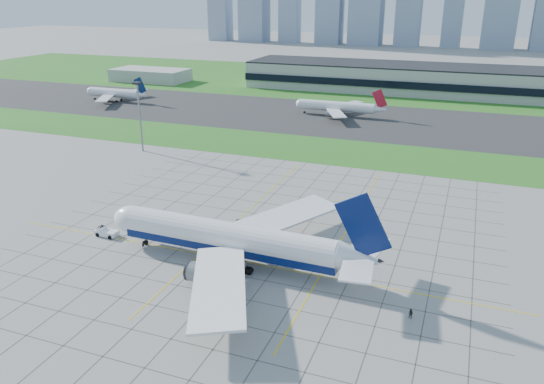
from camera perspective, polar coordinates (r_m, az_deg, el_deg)
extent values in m
plane|color=#979691|center=(119.79, -2.91, -7.04)|extent=(1400.00, 1400.00, 0.00)
cube|color=#2C6E1F|center=(199.74, 7.45, 4.32)|extent=(700.00, 35.00, 0.04)
cube|color=#383838|center=(251.96, 10.44, 7.57)|extent=(700.00, 75.00, 0.04)
cube|color=#2C6E1F|center=(358.91, 13.84, 11.16)|extent=(700.00, 145.00, 0.04)
cube|color=#474744|center=(151.10, -18.29, -2.04)|extent=(0.18, 130.00, 0.02)
cube|color=#474744|center=(146.41, -15.83, -2.49)|extent=(0.18, 130.00, 0.02)
cube|color=#474744|center=(142.02, -13.21, -2.97)|extent=(0.18, 130.00, 0.02)
cube|color=#474744|center=(137.96, -10.43, -3.48)|extent=(0.18, 130.00, 0.02)
cube|color=#474744|center=(134.25, -7.49, -4.00)|extent=(0.18, 130.00, 0.02)
cube|color=#474744|center=(130.92, -4.38, -4.54)|extent=(0.18, 130.00, 0.02)
cube|color=#474744|center=(128.01, -1.12, -5.09)|extent=(0.18, 130.00, 0.02)
cube|color=#474744|center=(125.54, 2.29, -5.65)|extent=(0.18, 130.00, 0.02)
cube|color=#474744|center=(123.55, 5.83, -6.21)|extent=(0.18, 130.00, 0.02)
cube|color=#474744|center=(122.04, 9.48, -6.76)|extent=(0.18, 130.00, 0.02)
cube|color=#474744|center=(121.04, 13.21, -7.29)|extent=(0.18, 130.00, 0.02)
cube|color=#474744|center=(120.57, 17.00, -7.80)|extent=(0.18, 130.00, 0.02)
cube|color=#474744|center=(120.63, 20.81, -8.27)|extent=(0.18, 130.00, 0.02)
cube|color=#474744|center=(90.52, -13.55, -17.93)|extent=(110.00, 0.18, 0.02)
cube|color=#474744|center=(95.75, -10.83, -15.27)|extent=(110.00, 0.18, 0.02)
cube|color=#474744|center=(101.35, -8.45, -12.87)|extent=(110.00, 0.18, 0.02)
cube|color=#474744|center=(107.25, -6.37, -10.72)|extent=(110.00, 0.18, 0.02)
cube|color=#474744|center=(113.41, -4.53, -8.78)|extent=(110.00, 0.18, 0.02)
cube|color=#474744|center=(119.79, -2.91, -7.03)|extent=(110.00, 0.18, 0.02)
cube|color=#474744|center=(126.35, -1.46, -5.46)|extent=(110.00, 0.18, 0.02)
cube|color=#474744|center=(133.07, -0.16, -4.04)|extent=(110.00, 0.18, 0.02)
cube|color=#474744|center=(139.92, 1.01, -2.76)|extent=(110.00, 0.18, 0.02)
cube|color=#474744|center=(146.89, 2.07, -1.60)|extent=(110.00, 0.18, 0.02)
cube|color=#474744|center=(153.96, 3.03, -0.55)|extent=(110.00, 0.18, 0.02)
cube|color=#474744|center=(161.12, 3.90, 0.42)|extent=(110.00, 0.18, 0.02)
cube|color=#474744|center=(168.35, 4.70, 1.30)|extent=(110.00, 0.18, 0.02)
cube|color=#474744|center=(175.65, 5.43, 2.11)|extent=(110.00, 0.18, 0.02)
cube|color=yellow|center=(118.17, -3.29, -7.45)|extent=(120.00, 0.25, 0.03)
cube|color=yellow|center=(139.96, -3.41, -2.79)|extent=(0.25, 100.00, 0.03)
cube|color=yellow|center=(131.90, 7.82, -4.48)|extent=(0.25, 100.00, 0.03)
cube|color=#B7B7B2|center=(330.48, 20.34, 11.03)|extent=(260.00, 42.00, 15.00)
cube|color=black|center=(309.30, 20.22, 10.37)|extent=(260.00, 1.00, 4.00)
cube|color=black|center=(329.42, 20.52, 12.38)|extent=(260.00, 42.00, 0.80)
cube|color=#B7B7B2|center=(371.67, -12.94, 12.16)|extent=(50.00, 25.00, 8.00)
cylinder|color=gray|center=(202.19, -14.01, 7.73)|extent=(0.70, 0.70, 25.00)
cube|color=black|center=(199.87, -14.33, 11.28)|extent=(2.50, 2.50, 0.80)
cube|color=#8697B0|center=(686.85, -5.59, 18.76)|extent=(24.00, 21.60, 68.00)
cube|color=#8697B0|center=(652.12, 1.95, 19.93)|extent=(22.00, 19.80, 95.00)
cube|color=#8697B0|center=(629.00, 10.15, 18.66)|extent=(35.00, 31.50, 74.00)
cube|color=#8697B0|center=(617.74, 19.04, 18.53)|extent=(20.00, 18.00, 88.00)
cylinder|color=white|center=(115.68, -4.64, -4.81)|extent=(49.58, 7.70, 6.45)
cube|color=#081750|center=(116.57, -4.61, -5.71)|extent=(49.57, 7.27, 1.72)
ellipsoid|color=white|center=(127.91, -14.60, -2.87)|extent=(10.48, 6.71, 6.45)
cube|color=black|center=(129.06, -15.47, -2.48)|extent=(2.45, 3.50, 0.64)
cone|color=white|center=(106.92, 9.24, -7.08)|extent=(8.75, 6.34, 6.13)
cube|color=#081750|center=(103.70, 9.76, -3.60)|extent=(11.73, 0.83, 13.72)
cube|color=white|center=(128.07, 1.40, -2.66)|extent=(22.47, 31.17, 1.04)
cube|color=white|center=(100.08, -5.73, -9.88)|extent=(21.31, 31.39, 1.04)
cylinder|color=slate|center=(126.23, -2.31, -4.10)|extent=(7.09, 4.26, 4.08)
cylinder|color=slate|center=(108.37, -7.29, -8.70)|extent=(7.09, 4.26, 4.08)
cylinder|color=gray|center=(128.29, -13.45, -4.96)|extent=(0.40, 0.40, 2.79)
cylinder|color=black|center=(128.63, -13.42, -5.28)|extent=(1.20, 0.57, 1.18)
cylinder|color=black|center=(118.75, -1.48, -6.90)|extent=(1.43, 1.32, 1.40)
cylinder|color=black|center=(113.25, -2.89, -8.38)|extent=(1.43, 1.32, 1.40)
cube|color=white|center=(135.45, -17.33, -4.20)|extent=(5.64, 2.74, 1.30)
cube|color=white|center=(135.98, -17.86, -3.74)|extent=(1.72, 2.08, 1.02)
cube|color=black|center=(135.91, -17.87, -3.67)|extent=(1.53, 1.89, 0.65)
cube|color=gray|center=(133.21, -15.98, -4.62)|extent=(2.79, 0.24, 0.17)
cylinder|color=black|center=(137.54, -17.61, -4.00)|extent=(1.03, 0.49, 1.02)
cylinder|color=black|center=(135.89, -18.25, -4.38)|extent=(1.03, 0.49, 1.02)
cylinder|color=black|center=(135.32, -16.39, -4.28)|extent=(1.03, 0.49, 1.02)
cylinder|color=black|center=(133.64, -17.02, -4.67)|extent=(1.03, 0.49, 1.02)
imported|color=black|center=(127.05, -13.69, -5.52)|extent=(0.72, 0.70, 1.67)
imported|color=black|center=(101.87, 14.69, -12.55)|extent=(1.20, 1.15, 1.95)
cylinder|color=white|center=(305.41, -16.60, 10.18)|extent=(30.47, 4.80, 4.80)
cube|color=#071D4B|center=(294.79, -14.01, 11.06)|extent=(7.46, 0.40, 9.15)
cube|color=white|center=(313.02, -15.06, 10.41)|extent=(13.89, 20.66, 0.40)
cube|color=white|center=(295.71, -17.52, 9.60)|extent=(13.89, 20.66, 0.40)
cylinder|color=black|center=(306.33, -15.89, 9.51)|extent=(1.00, 1.00, 1.00)
cylinder|color=black|center=(302.87, -16.38, 9.35)|extent=(1.00, 1.00, 1.00)
cylinder|color=white|center=(259.13, 6.99, 9.13)|extent=(36.32, 4.80, 4.80)
cube|color=#AF142A|center=(254.25, 11.51, 9.80)|extent=(7.46, 0.40, 9.15)
cube|color=white|center=(269.23, 8.09, 9.33)|extent=(13.89, 20.66, 0.40)
cube|color=white|center=(248.24, 6.92, 8.43)|extent=(13.89, 20.66, 0.40)
cylinder|color=black|center=(261.36, 7.72, 8.30)|extent=(1.00, 1.00, 1.00)
cylinder|color=black|center=(257.17, 7.49, 8.10)|extent=(1.00, 1.00, 1.00)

